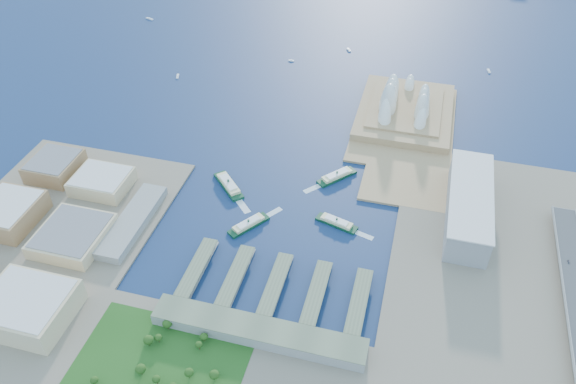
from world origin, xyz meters
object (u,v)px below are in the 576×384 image
(ferry_a, at_px, (228,183))
(car_c, at_px, (569,262))
(ferry_d, at_px, (337,221))
(opera_house, at_px, (407,97))
(ferry_c, at_px, (249,223))
(ferry_b, at_px, (337,175))
(toaster_building, at_px, (469,205))

(ferry_a, bearing_deg, car_c, -49.99)
(ferry_a, bearing_deg, ferry_d, -56.37)
(opera_house, xyz_separation_m, ferry_c, (-145.14, -275.86, -27.18))
(ferry_c, xyz_separation_m, car_c, (336.14, 19.29, 10.65))
(opera_house, relative_size, ferry_b, 3.36)
(toaster_building, height_order, ferry_b, toaster_building)
(opera_house, bearing_deg, car_c, -53.33)
(opera_house, height_order, toaster_building, opera_house)
(toaster_building, xyz_separation_m, ferry_b, (-156.21, 35.17, -15.44))
(ferry_d, bearing_deg, toaster_building, -55.31)
(ferry_c, height_order, car_c, car_c)
(ferry_d, xyz_separation_m, car_c, (241.20, -9.47, 10.85))
(ferry_a, relative_size, car_c, 13.67)
(toaster_building, xyz_separation_m, ferry_c, (-235.14, -75.86, -15.68))
(opera_house, relative_size, ferry_d, 3.68)
(opera_house, xyz_separation_m, ferry_d, (-50.20, -247.10, -27.38))
(toaster_building, bearing_deg, ferry_d, -161.43)
(toaster_building, bearing_deg, car_c, -29.25)
(ferry_b, relative_size, ferry_c, 1.05)
(ferry_c, bearing_deg, car_c, -141.71)
(ferry_a, xyz_separation_m, ferry_d, (140.11, -30.87, -0.88))
(ferry_b, bearing_deg, opera_house, 109.28)
(ferry_a, relative_size, ferry_c, 1.14)
(toaster_building, height_order, ferry_a, toaster_building)
(ferry_d, relative_size, car_c, 11.48)
(car_c, bearing_deg, opera_house, 126.67)
(ferry_b, bearing_deg, ferry_a, -116.34)
(ferry_a, height_order, ferry_d, ferry_a)
(ferry_b, relative_size, car_c, 12.58)
(ferry_d, bearing_deg, car_c, -76.13)
(opera_house, bearing_deg, ferry_d, -101.48)
(toaster_building, relative_size, ferry_c, 3.04)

